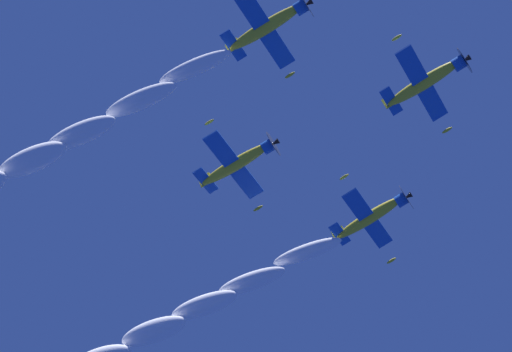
% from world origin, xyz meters
% --- Properties ---
extents(airplane_lead, '(7.97, 7.57, 3.73)m').
position_xyz_m(airplane_lead, '(-0.20, -0.04, 84.61)').
color(airplane_lead, gold).
extents(airplane_left_wingman, '(7.90, 7.57, 3.91)m').
position_xyz_m(airplane_left_wingman, '(12.84, 4.68, 86.53)').
color(airplane_left_wingman, gold).
extents(airplane_right_wingman, '(8.05, 7.57, 3.49)m').
position_xyz_m(airplane_right_wingman, '(-5.53, 11.77, 85.81)').
color(airplane_right_wingman, gold).
extents(airplane_slot_tail, '(8.00, 7.57, 3.56)m').
position_xyz_m(airplane_slot_tail, '(6.61, 15.41, 86.56)').
color(airplane_slot_tail, gold).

